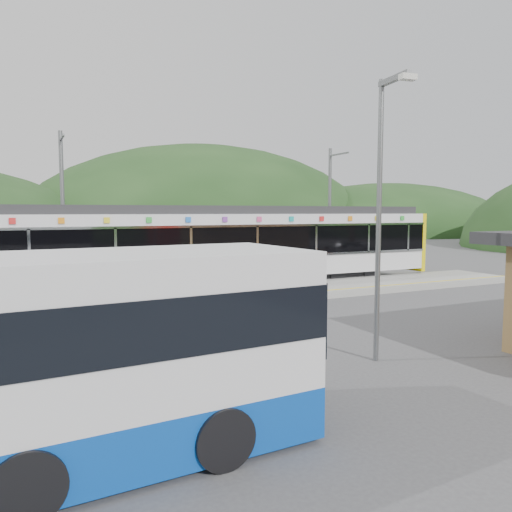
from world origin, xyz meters
name	(u,v)px	position (x,y,z in m)	size (l,w,h in m)	color
ground	(300,312)	(0.00, 0.00, 0.00)	(120.00, 120.00, 0.00)	#4C4C4F
hills	(353,282)	(6.19, 5.29, 0.00)	(146.00, 149.00, 26.00)	#1E3D19
platform	(259,294)	(0.00, 3.30, 0.15)	(26.00, 3.20, 0.30)	#9E9E99
yellow_line	(274,295)	(0.00, 2.00, 0.30)	(26.00, 0.10, 0.01)	yellow
train	(234,243)	(0.03, 6.00, 2.06)	(20.44, 3.01, 3.74)	black
catenary_mast_west	(63,208)	(-7.00, 8.56, 3.65)	(0.18, 1.80, 7.00)	slate
catenary_mast_east	(330,209)	(7.00, 8.56, 3.65)	(0.18, 1.80, 7.00)	slate
lamp_post	(383,196)	(-1.36, -5.87, 3.85)	(0.37, 1.14, 6.47)	slate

